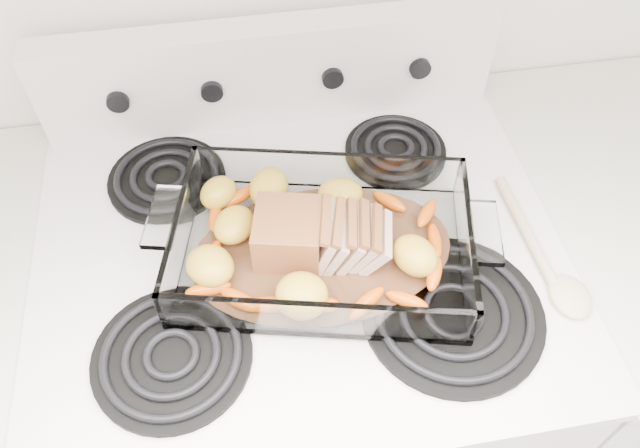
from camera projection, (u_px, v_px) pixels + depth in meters
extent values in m
cube|color=silver|center=(304.00, 378.00, 1.31)|extent=(0.76, 0.65, 0.92)
cube|color=silver|center=(298.00, 246.00, 0.94)|extent=(0.78, 0.67, 0.02)
cube|color=silver|center=(270.00, 72.00, 1.04)|extent=(0.76, 0.06, 0.18)
cylinder|color=black|center=(172.00, 357.00, 0.81)|extent=(0.21, 0.21, 0.01)
cylinder|color=black|center=(453.00, 314.00, 0.85)|extent=(0.25, 0.25, 0.01)
cylinder|color=black|center=(167.00, 179.00, 1.01)|extent=(0.19, 0.19, 0.01)
cylinder|color=black|center=(395.00, 151.00, 1.05)|extent=(0.17, 0.17, 0.01)
cylinder|color=black|center=(118.00, 100.00, 1.00)|extent=(0.04, 0.02, 0.04)
cylinder|color=black|center=(212.00, 90.00, 1.02)|extent=(0.04, 0.02, 0.04)
cylinder|color=black|center=(332.00, 77.00, 1.04)|extent=(0.04, 0.02, 0.04)
cylinder|color=black|center=(419.00, 67.00, 1.05)|extent=(0.04, 0.02, 0.04)
cube|color=silver|center=(600.00, 332.00, 1.38)|extent=(0.55, 0.65, 0.90)
cube|color=white|center=(322.00, 253.00, 0.91)|extent=(0.41, 0.27, 0.01)
cube|color=white|center=(340.00, 317.00, 0.79)|extent=(0.41, 0.01, 0.07)
cube|color=white|center=(308.00, 170.00, 0.95)|extent=(0.41, 0.01, 0.07)
cube|color=white|center=(178.00, 257.00, 0.85)|extent=(0.01, 0.27, 0.07)
cube|color=white|center=(460.00, 218.00, 0.90)|extent=(0.01, 0.27, 0.07)
cylinder|color=#452817|center=(322.00, 251.00, 0.90)|extent=(0.24, 0.24, 0.00)
cube|color=brown|center=(288.00, 241.00, 0.87)|extent=(0.09, 0.09, 0.07)
cube|color=tan|center=(326.00, 237.00, 0.87)|extent=(0.03, 0.09, 0.07)
cube|color=tan|center=(338.00, 236.00, 0.88)|extent=(0.04, 0.09, 0.07)
cube|color=tan|center=(350.00, 234.00, 0.88)|extent=(0.04, 0.08, 0.06)
cube|color=tan|center=(362.00, 233.00, 0.88)|extent=(0.04, 0.08, 0.06)
cube|color=tan|center=(374.00, 232.00, 0.89)|extent=(0.04, 0.08, 0.06)
ellipsoid|color=#D55406|center=(221.00, 312.00, 0.83)|extent=(0.06, 0.02, 0.02)
ellipsoid|color=#D55406|center=(418.00, 283.00, 0.86)|extent=(0.06, 0.02, 0.02)
ellipsoid|color=#D55406|center=(427.00, 221.00, 0.93)|extent=(0.06, 0.02, 0.02)
ellipsoid|color=#D55406|center=(207.00, 240.00, 0.90)|extent=(0.06, 0.02, 0.02)
ellipsoid|color=gold|center=(204.00, 214.00, 0.92)|extent=(0.06, 0.06, 0.05)
ellipsoid|color=gold|center=(326.00, 192.00, 0.94)|extent=(0.06, 0.06, 0.05)
ellipsoid|color=gold|center=(415.00, 241.00, 0.88)|extent=(0.06, 0.06, 0.05)
cylinder|color=beige|center=(526.00, 230.00, 0.94)|extent=(0.02, 0.21, 0.02)
ellipsoid|color=beige|center=(570.00, 296.00, 0.86)|extent=(0.06, 0.07, 0.02)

